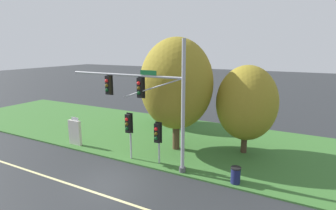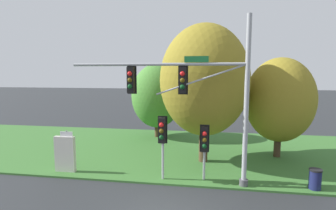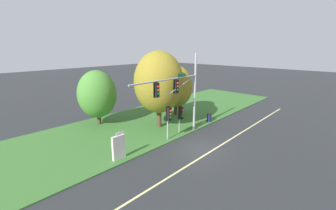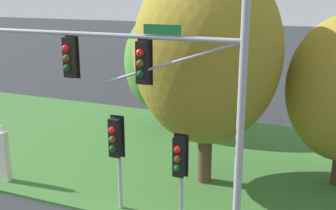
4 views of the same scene
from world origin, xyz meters
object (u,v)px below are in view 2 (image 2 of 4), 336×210
object	(u,v)px
tree_left_of_mast	(204,81)
info_kiosk	(65,154)
tree_behind_signpost	(280,100)
traffic_signal_mast	(197,91)
pedestrian_signal_near_kerb	(162,134)
route_sign_post	(67,145)
tree_nearest_road	(157,96)
trash_bin	(315,179)
pedestrian_signal_further_along	(204,142)

from	to	relation	value
tree_left_of_mast	info_kiosk	world-z (taller)	tree_left_of_mast
tree_behind_signpost	info_kiosk	size ratio (longest dim) A/B	3.25
traffic_signal_mast	pedestrian_signal_near_kerb	world-z (taller)	traffic_signal_mast
pedestrian_signal_near_kerb	tree_left_of_mast	bearing A→B (deg)	58.88
route_sign_post	tree_nearest_road	size ratio (longest dim) A/B	0.37
route_sign_post	pedestrian_signal_near_kerb	bearing A→B (deg)	-3.44
route_sign_post	info_kiosk	world-z (taller)	route_sign_post
tree_left_of_mast	tree_behind_signpost	world-z (taller)	tree_left_of_mast
pedestrian_signal_near_kerb	trash_bin	distance (m)	7.23
pedestrian_signal_further_along	info_kiosk	bearing A→B (deg)	179.42
tree_behind_signpost	traffic_signal_mast	bearing A→B (deg)	-135.39
tree_nearest_road	trash_bin	bearing A→B (deg)	-43.56
tree_nearest_road	tree_left_of_mast	xyz separation A→B (m)	(3.91, -5.53, 1.42)
traffic_signal_mast	tree_left_of_mast	xyz separation A→B (m)	(0.28, 3.17, 0.39)
pedestrian_signal_further_along	route_sign_post	xyz separation A→B (m)	(-7.17, 0.06, -0.50)
traffic_signal_mast	trash_bin	bearing A→B (deg)	1.46
tree_nearest_road	info_kiosk	bearing A→B (deg)	-111.49
tree_left_of_mast	info_kiosk	size ratio (longest dim) A/B	4.22
pedestrian_signal_near_kerb	route_sign_post	distance (m)	5.24
pedestrian_signal_near_kerb	trash_bin	xyz separation A→B (m)	(6.99, 0.11, -1.83)
pedestrian_signal_near_kerb	tree_left_of_mast	distance (m)	4.44
traffic_signal_mast	route_sign_post	bearing A→B (deg)	177.18
tree_behind_signpost	info_kiosk	distance (m)	12.84
route_sign_post	trash_bin	bearing A→B (deg)	-0.93
traffic_signal_mast	info_kiosk	distance (m)	7.75
pedestrian_signal_further_along	trash_bin	world-z (taller)	pedestrian_signal_further_along
traffic_signal_mast	tree_left_of_mast	bearing A→B (deg)	84.99
tree_behind_signpost	tree_nearest_road	bearing A→B (deg)	155.15
pedestrian_signal_further_along	trash_bin	xyz separation A→B (m)	(4.98, -0.14, -1.47)
route_sign_post	traffic_signal_mast	bearing A→B (deg)	-2.82
traffic_signal_mast	pedestrian_signal_near_kerb	size ratio (longest dim) A/B	2.67
tree_nearest_road	pedestrian_signal_further_along	bearing A→B (deg)	-64.44
pedestrian_signal_further_along	tree_behind_signpost	bearing A→B (deg)	45.35
route_sign_post	tree_left_of_mast	bearing A→B (deg)	21.87
pedestrian_signal_further_along	info_kiosk	xyz separation A→B (m)	(-7.32, 0.07, -1.00)
pedestrian_signal_further_along	tree_left_of_mast	xyz separation A→B (m)	(-0.12, 2.89, 2.85)
pedestrian_signal_further_along	tree_behind_signpost	world-z (taller)	tree_behind_signpost
pedestrian_signal_near_kerb	route_sign_post	world-z (taller)	pedestrian_signal_near_kerb
route_sign_post	tree_behind_signpost	distance (m)	12.62
traffic_signal_mast	trash_bin	xyz separation A→B (m)	(5.37, 0.14, -3.93)
traffic_signal_mast	tree_behind_signpost	bearing A→B (deg)	44.61
traffic_signal_mast	pedestrian_signal_near_kerb	bearing A→B (deg)	179.18
pedestrian_signal_further_along	pedestrian_signal_near_kerb	bearing A→B (deg)	-172.92
tree_behind_signpost	trash_bin	xyz separation A→B (m)	(0.53, -4.64, -3.10)
tree_left_of_mast	trash_bin	bearing A→B (deg)	-30.75
pedestrian_signal_further_along	tree_behind_signpost	size ratio (longest dim) A/B	0.45
tree_nearest_road	info_kiosk	world-z (taller)	tree_nearest_road
route_sign_post	tree_behind_signpost	world-z (taller)	tree_behind_signpost
pedestrian_signal_further_along	trash_bin	size ratio (longest dim) A/B	2.96
tree_left_of_mast	info_kiosk	xyz separation A→B (m)	(-7.20, -2.82, -3.85)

